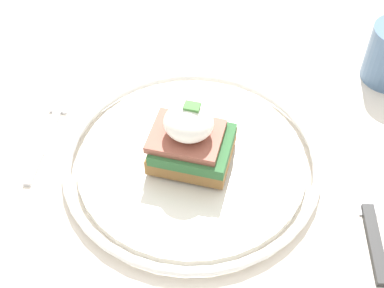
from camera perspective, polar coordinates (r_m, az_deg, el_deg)
dining_table at (r=0.67m, az=1.00°, el=-8.27°), size 1.04×0.90×0.72m
plate at (r=0.59m, az=0.00°, el=-1.76°), size 0.28×0.28×0.02m
sandwich at (r=0.56m, az=-0.10°, el=0.55°), size 0.08×0.07×0.08m
fork at (r=0.65m, az=-14.87°, el=1.50°), size 0.03×0.15×0.00m
knife at (r=0.58m, az=18.22°, el=-6.73°), size 0.06×0.20×0.01m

